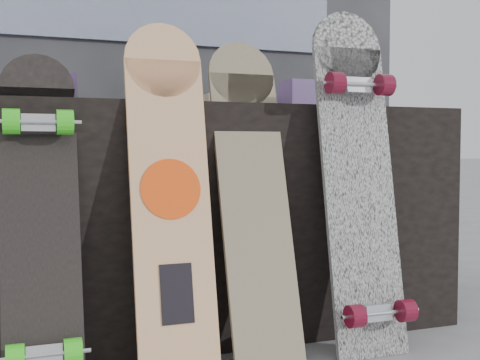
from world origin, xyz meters
name	(u,v)px	position (x,y,z in m)	size (l,w,h in m)	color
vendor_table	(227,217)	(0.00, 0.50, 0.40)	(1.60, 0.60, 0.80)	black
booth	(171,58)	(0.00, 1.35, 1.10)	(2.40, 0.22, 2.20)	#2F2F34
merch_box_purple	(47,88)	(-0.63, 0.48, 0.85)	(0.18, 0.12, 0.10)	#643D7C
merch_box_small	(301,96)	(0.34, 0.58, 0.86)	(0.14, 0.14, 0.12)	#643D7C
merch_box_flat	(232,103)	(0.06, 0.61, 0.83)	(0.22, 0.10, 0.06)	#D1B78C
longboard_geisha	(170,184)	(-0.30, 0.14, 0.55)	(0.24, 0.25, 1.04)	#D1B18D
longboard_celtic	(253,187)	(-0.03, 0.16, 0.53)	(0.22, 0.30, 1.01)	#C6B387
longboard_cascadia	(359,173)	(0.32, 0.10, 0.58)	(0.25, 0.29, 1.11)	silver
skateboard_dark	(40,213)	(-0.66, 0.13, 0.48)	(0.21, 0.33, 0.93)	black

